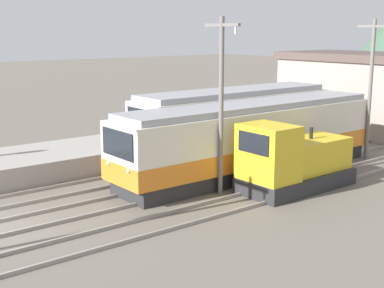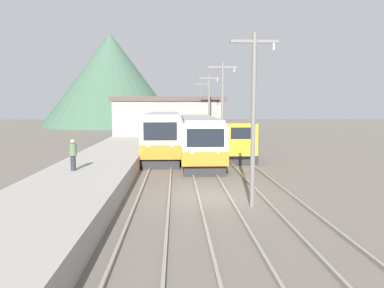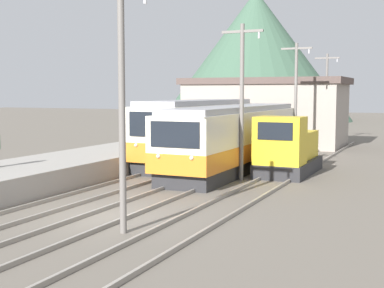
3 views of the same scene
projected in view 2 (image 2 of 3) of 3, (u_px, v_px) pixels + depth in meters
ground_plane at (209, 198)px, 17.66m from camera, size 200.00×200.00×0.00m
platform_left at (75, 188)px, 17.34m from camera, size 4.50×54.00×1.00m
track_left at (154, 197)px, 17.54m from camera, size 1.54×60.00×0.14m
track_center at (213, 196)px, 17.66m from camera, size 1.54×60.00×0.14m
track_right at (276, 195)px, 17.79m from camera, size 1.54×60.00×0.14m
commuter_train_left at (163, 137)px, 30.84m from camera, size 2.84×11.87×3.72m
commuter_train_center at (198, 140)px, 29.55m from camera, size 2.84×14.80×3.44m
shunting_locomotive at (237, 146)px, 29.19m from camera, size 2.40×5.36×3.00m
catenary_mast_near at (254, 114)px, 15.67m from camera, size 2.00×0.20×7.30m
catenary_mast_mid at (223, 111)px, 26.07m from camera, size 2.00×0.20×7.30m
catenary_mast_far at (209, 109)px, 36.46m from camera, size 2.00×0.20×7.30m
catenary_mast_distant at (202, 108)px, 46.85m from camera, size 2.00×0.20×7.30m
person_on_platform at (73, 154)px, 19.15m from camera, size 0.38×0.38×1.61m
station_building at (169, 120)px, 43.12m from camera, size 12.60×6.30×5.27m
mountain_backdrop at (111, 80)px, 78.45m from camera, size 28.70×28.70×19.28m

